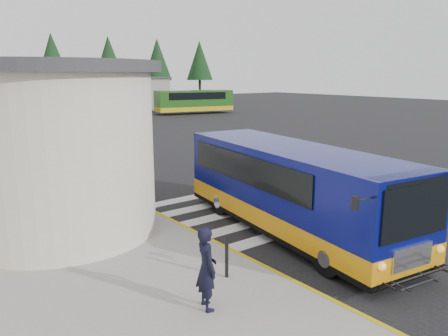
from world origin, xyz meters
TOP-DOWN VIEW (x-y plane):
  - ground at (0.00, 0.00)m, footprint 140.00×140.00m
  - curb_strip at (-4.05, 4.00)m, footprint 0.12×34.00m
  - crosswalk at (-0.50, -0.80)m, footprint 8.00×5.35m
  - depot_building at (6.00, 42.00)m, footprint 26.40×8.40m
  - tree_line at (6.29, 50.00)m, footprint 58.40×4.40m
  - transit_bus at (-1.58, -3.26)m, footprint 4.04×9.28m
  - pedestrian_a at (-6.21, -5.46)m, footprint 0.54×0.68m
  - pedestrian_b at (-4.81, 0.02)m, footprint 0.88×0.97m
  - bollard at (-5.10, -4.66)m, footprint 0.08×0.08m
  - far_bus_a at (5.95, 35.76)m, footprint 10.50×6.07m
  - far_bus_b at (18.26, 31.36)m, footprint 9.42×4.33m

SIDE VIEW (x-z plane):
  - ground at x=0.00m, z-range 0.00..0.00m
  - crosswalk at x=-0.50m, z-range 0.00..0.01m
  - curb_strip at x=-4.05m, z-range 0.00..0.16m
  - bollard at x=-5.10m, z-range 0.15..1.12m
  - pedestrian_b at x=-4.81m, z-range 0.15..1.77m
  - pedestrian_a at x=-6.21m, z-range 0.15..1.80m
  - transit_bus at x=-1.58m, z-range -0.06..2.50m
  - far_bus_b at x=18.26m, z-range 0.35..2.70m
  - far_bus_a at x=5.95m, z-range 0.39..3.01m
  - depot_building at x=6.00m, z-range 0.01..4.21m
  - tree_line at x=6.29m, z-range 1.77..11.77m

